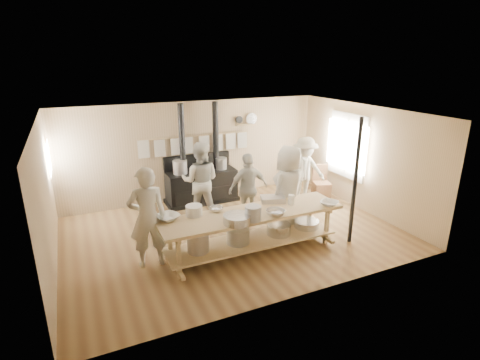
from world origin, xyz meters
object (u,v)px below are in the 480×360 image
object	(u,v)px
prep_table	(252,228)
cook_left	(200,181)
stove	(201,183)
roasting_pan	(273,199)
cook_far_left	(148,218)
chair	(321,189)
cook_center	(288,190)
cook_by_window	(305,171)
cook_right	(248,188)

from	to	relation	value
prep_table	cook_left	world-z (taller)	cook_left
stove	roasting_pan	distance (m)	2.79
cook_far_left	cook_left	bearing A→B (deg)	-130.12
chair	roasting_pan	distance (m)	2.92
stove	cook_far_left	world-z (taller)	stove
cook_center	chair	world-z (taller)	cook_center
prep_table	cook_center	xyz separation A→B (m)	(1.13, 0.53, 0.45)
roasting_pan	cook_left	bearing A→B (deg)	120.42
cook_left	chair	world-z (taller)	cook_left
cook_center	cook_by_window	bearing A→B (deg)	-155.44
stove	cook_by_window	bearing A→B (deg)	-26.15
cook_right	chair	world-z (taller)	cook_right
cook_left	cook_center	distance (m)	2.09
cook_far_left	roasting_pan	distance (m)	2.54
stove	cook_center	distance (m)	2.77
cook_by_window	roasting_pan	bearing A→B (deg)	-133.35
stove	chair	distance (m)	3.25
cook_far_left	chair	bearing A→B (deg)	-159.59
chair	roasting_pan	world-z (taller)	roasting_pan
cook_far_left	cook_center	size ratio (longest dim) A/B	0.98
cook_left	prep_table	bearing A→B (deg)	126.75
stove	cook_right	xyz separation A→B (m)	(0.57, -1.68, 0.30)
cook_by_window	cook_left	bearing A→B (deg)	-176.97
cook_by_window	roasting_pan	distance (m)	2.33
prep_table	cook_left	xyz separation A→B (m)	(-0.34, 2.01, 0.40)
stove	cook_left	size ratio (longest dim) A/B	1.41
stove	cook_left	world-z (taller)	stove
cook_far_left	chair	xyz separation A→B (m)	(4.93, 1.51, -0.67)
cook_left	cook_by_window	size ratio (longest dim) A/B	1.05
cook_right	prep_table	bearing A→B (deg)	66.07
cook_far_left	cook_center	distance (m)	3.03
stove	chair	bearing A→B (deg)	-20.61
cook_left	cook_by_window	distance (m)	2.78
cook_by_window	chair	world-z (taller)	cook_by_window
prep_table	cook_right	bearing A→B (deg)	66.81
cook_by_window	chair	xyz separation A→B (m)	(0.61, 0.05, -0.61)
cook_right	cook_center	bearing A→B (deg)	123.93
prep_table	roasting_pan	xyz separation A→B (m)	(0.64, 0.33, 0.38)
stove	chair	xyz separation A→B (m)	(3.03, -1.14, -0.25)
stove	chair	world-z (taller)	stove
chair	roasting_pan	bearing A→B (deg)	-130.03
stove	cook_far_left	distance (m)	3.28
prep_table	stove	bearing A→B (deg)	89.96
stove	cook_by_window	world-z (taller)	stove
cook_far_left	roasting_pan	size ratio (longest dim) A/B	3.93
cook_center	chair	distance (m)	2.43
cook_far_left	cook_by_window	bearing A→B (deg)	-157.97
prep_table	cook_center	bearing A→B (deg)	24.91
prep_table	chair	bearing A→B (deg)	31.77
prep_table	chair	xyz separation A→B (m)	(3.03, 1.88, -0.25)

